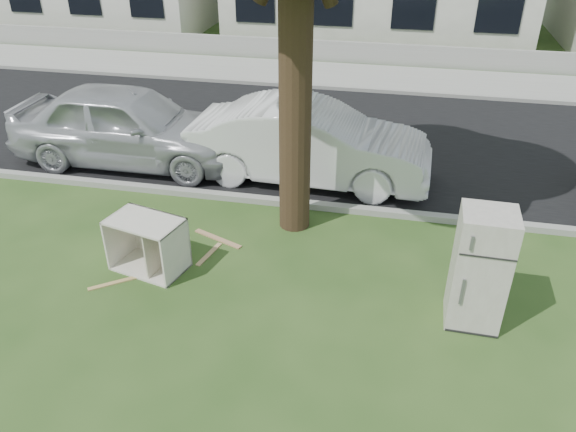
% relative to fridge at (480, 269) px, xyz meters
% --- Properties ---
extents(ground, '(120.00, 120.00, 0.00)m').
position_rel_fridge_xyz_m(ground, '(-2.52, 0.20, -0.87)').
color(ground, '#294819').
extents(road, '(120.00, 7.00, 0.01)m').
position_rel_fridge_xyz_m(road, '(-2.52, 6.20, -0.86)').
color(road, black).
rests_on(road, ground).
extents(kerb_near, '(120.00, 0.18, 0.12)m').
position_rel_fridge_xyz_m(kerb_near, '(-2.52, 2.65, -0.87)').
color(kerb_near, gray).
rests_on(kerb_near, ground).
extents(kerb_far, '(120.00, 0.18, 0.12)m').
position_rel_fridge_xyz_m(kerb_far, '(-2.52, 9.75, -0.87)').
color(kerb_far, gray).
rests_on(kerb_far, ground).
extents(sidewalk, '(120.00, 2.80, 0.01)m').
position_rel_fridge_xyz_m(sidewalk, '(-2.52, 11.20, -0.86)').
color(sidewalk, gray).
rests_on(sidewalk, ground).
extents(low_wall, '(120.00, 0.15, 0.70)m').
position_rel_fridge_xyz_m(low_wall, '(-2.52, 12.80, -0.52)').
color(low_wall, gray).
rests_on(low_wall, ground).
extents(fridge, '(0.73, 0.68, 1.73)m').
position_rel_fridge_xyz_m(fridge, '(0.00, 0.00, 0.00)').
color(fridge, beige).
rests_on(fridge, ground).
extents(cabinet, '(1.26, 0.95, 0.88)m').
position_rel_fridge_xyz_m(cabinet, '(-4.92, 0.24, -0.43)').
color(cabinet, white).
rests_on(cabinet, ground).
extents(plank_a, '(0.82, 0.64, 0.02)m').
position_rel_fridge_xyz_m(plank_a, '(-5.23, -0.21, -0.86)').
color(plank_a, tan).
rests_on(plank_a, ground).
extents(plank_b, '(0.95, 0.47, 0.02)m').
position_rel_fridge_xyz_m(plank_b, '(-4.12, 1.24, -0.85)').
color(plank_b, tan).
rests_on(plank_b, ground).
extents(plank_c, '(0.24, 0.71, 0.02)m').
position_rel_fridge_xyz_m(plank_c, '(-4.12, 0.77, -0.86)').
color(plank_c, tan).
rests_on(plank_c, ground).
extents(car_center, '(4.92, 1.87, 1.60)m').
position_rel_fridge_xyz_m(car_center, '(-2.98, 3.87, -0.06)').
color(car_center, silver).
rests_on(car_center, ground).
extents(car_left, '(5.00, 2.03, 1.70)m').
position_rel_fridge_xyz_m(car_left, '(-6.93, 3.91, -0.02)').
color(car_left, '#ADAFB5').
rests_on(car_left, ground).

